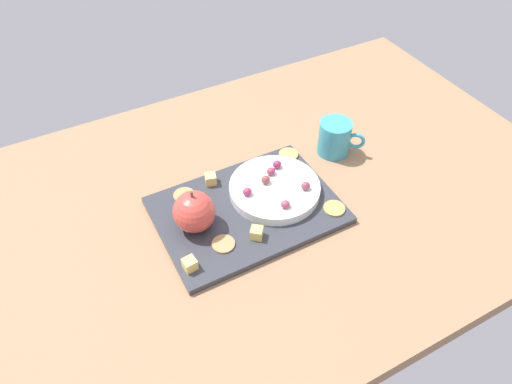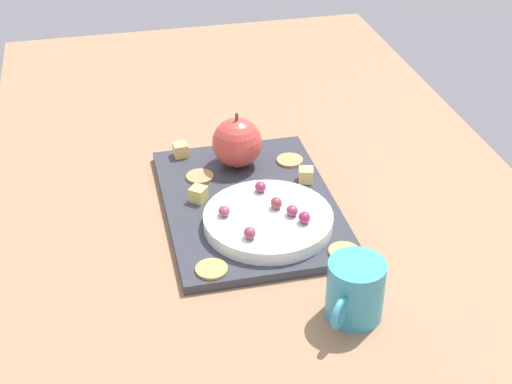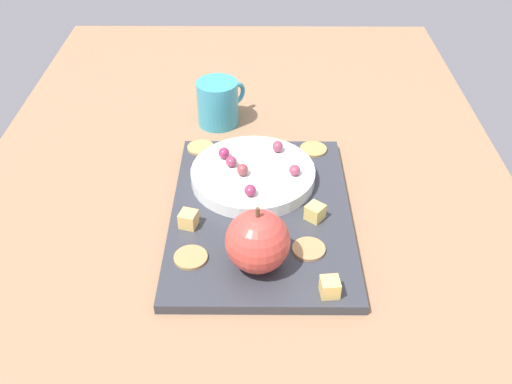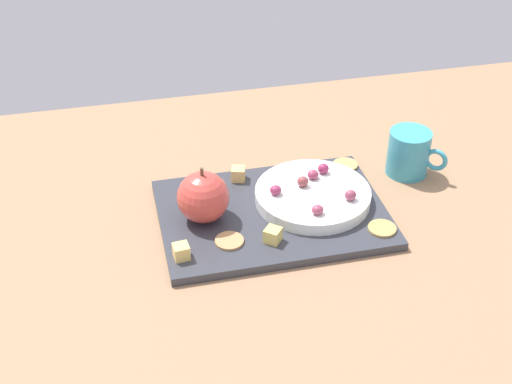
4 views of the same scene
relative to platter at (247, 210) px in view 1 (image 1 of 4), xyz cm
name	(u,v)px [view 1 (image 1 of 4)]	position (x,y,z in cm)	size (l,w,h in cm)	color
table	(226,216)	(3.36, -2.67, -2.57)	(145.73, 82.74, 3.73)	#957050
platter	(247,210)	(0.00, 0.00, 0.00)	(34.92, 24.82, 1.40)	#34373F
serving_dish	(275,189)	(-6.87, -1.18, 1.68)	(18.29, 18.29, 1.96)	white
apple_whole	(194,212)	(10.67, -0.44, 4.67)	(7.93, 7.93, 7.93)	#C5433A
apple_stem	(192,194)	(10.67, -0.44, 9.23)	(0.50, 0.50, 1.20)	brown
cheese_cube_0	(257,233)	(1.79, 7.33, 1.80)	(2.20, 2.20, 2.20)	#E8D068
cheese_cube_1	(190,264)	(15.35, 8.04, 1.80)	(2.20, 2.20, 2.20)	#F2CC6B
cheese_cube_2	(209,180)	(3.65, -9.69, 1.80)	(2.20, 2.20, 2.20)	#F3C66C
cracker_0	(223,244)	(8.03, 6.11, 0.90)	(4.28, 4.28, 0.40)	tan
cracker_1	(184,195)	(9.65, -8.85, 0.90)	(4.28, 4.28, 0.40)	tan
cracker_2	(334,208)	(-14.88, 8.37, 0.90)	(4.28, 4.28, 0.40)	tan
cracker_3	(288,154)	(-15.24, -9.65, 0.90)	(4.28, 4.28, 0.40)	tan
grape_0	(277,164)	(-9.90, -5.56, 3.49)	(1.83, 1.65, 1.67)	#952952
grape_1	(306,186)	(-11.71, 2.55, 3.51)	(1.83, 1.65, 1.70)	#8E3C55
grape_2	(266,180)	(-5.60, -2.62, 3.52)	(1.83, 1.65, 1.73)	brown
grape_3	(271,171)	(-7.80, -4.39, 3.43)	(1.83, 1.65, 1.54)	#943752
grape_4	(247,192)	(-0.87, -1.49, 3.43)	(1.83, 1.65, 1.54)	#912F53
grape_5	(285,204)	(-5.72, 4.86, 3.40)	(1.83, 1.65, 1.47)	#963F57
cup	(335,138)	(-25.64, -7.34, 3.22)	(8.80, 8.31, 7.85)	teal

